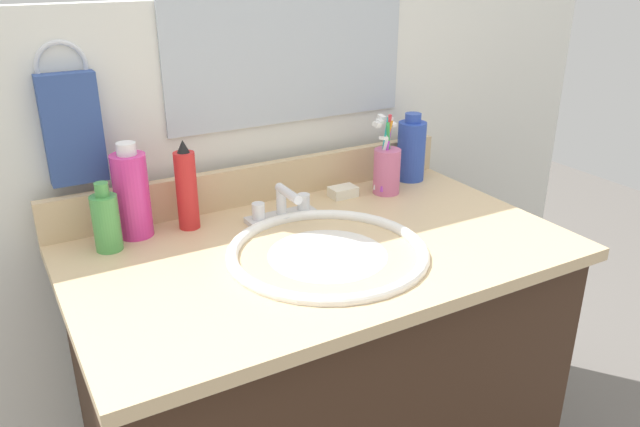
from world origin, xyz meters
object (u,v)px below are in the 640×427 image
object	(u,v)px
hand_towel	(73,129)
bottle_soap_pink	(132,194)
bottle_shampoo_blue	(411,150)
soap_bar	(343,192)
bottle_spray_red	(187,188)
bottle_toner_green	(106,221)
faucet	(283,208)
cup_pink	(386,168)

from	to	relation	value
hand_towel	bottle_soap_pink	world-z (taller)	hand_towel
hand_towel	bottle_shampoo_blue	bearing A→B (deg)	-5.36
hand_towel	soap_bar	distance (m)	0.62
bottle_soap_pink	bottle_spray_red	size ratio (longest dim) A/B	1.03
bottle_soap_pink	soap_bar	size ratio (longest dim) A/B	3.10
bottle_soap_pink	soap_bar	xyz separation A→B (m)	(0.49, -0.02, -0.08)
bottle_toner_green	bottle_spray_red	xyz separation A→B (m)	(0.17, 0.03, 0.03)
faucet	bottle_spray_red	size ratio (longest dim) A/B	0.83
bottle_shampoo_blue	bottle_soap_pink	distance (m)	0.70
faucet	cup_pink	size ratio (longest dim) A/B	0.82
bottle_spray_red	cup_pink	world-z (taller)	cup_pink
bottle_toner_green	bottle_soap_pink	xyz separation A→B (m)	(0.06, 0.04, 0.03)
bottle_toner_green	bottle_shampoo_blue	distance (m)	0.77
bottle_spray_red	soap_bar	xyz separation A→B (m)	(0.38, -0.01, -0.08)
bottle_toner_green	cup_pink	world-z (taller)	cup_pink
bottle_soap_pink	soap_bar	bearing A→B (deg)	-2.71
hand_towel	faucet	xyz separation A→B (m)	(0.38, -0.15, -0.19)
bottle_spray_red	cup_pink	xyz separation A→B (m)	(0.48, -0.04, -0.03)
bottle_shampoo_blue	bottle_spray_red	size ratio (longest dim) A/B	0.89
bottle_toner_green	bottle_soap_pink	world-z (taller)	bottle_soap_pink
bottle_soap_pink	soap_bar	world-z (taller)	bottle_soap_pink
bottle_shampoo_blue	soap_bar	world-z (taller)	bottle_shampoo_blue
faucet	bottle_toner_green	world-z (taller)	bottle_toner_green
faucet	bottle_soap_pink	distance (m)	0.32
faucet	cup_pink	xyz separation A→B (m)	(0.29, 0.03, 0.03)
faucet	cup_pink	distance (m)	0.30
bottle_shampoo_blue	cup_pink	distance (m)	0.12
soap_bar	faucet	bearing A→B (deg)	-163.29
bottle_spray_red	hand_towel	bearing A→B (deg)	155.39
hand_towel	bottle_spray_red	bearing A→B (deg)	-24.61
bottle_toner_green	cup_pink	bearing A→B (deg)	-0.90
bottle_soap_pink	bottle_toner_green	bearing A→B (deg)	-146.77
faucet	bottle_shampoo_blue	size ratio (longest dim) A/B	0.93
faucet	soap_bar	distance (m)	0.20
bottle_spray_red	faucet	bearing A→B (deg)	-18.46
bottle_toner_green	cup_pink	xyz separation A→B (m)	(0.66, -0.01, 0.00)
bottle_soap_pink	cup_pink	bearing A→B (deg)	-5.01
hand_towel	soap_bar	xyz separation A→B (m)	(0.57, -0.09, -0.21)
hand_towel	faucet	bearing A→B (deg)	-21.61
hand_towel	bottle_soap_pink	xyz separation A→B (m)	(0.08, -0.07, -0.13)
bottle_toner_green	soap_bar	distance (m)	0.55
bottle_toner_green	bottle_shampoo_blue	world-z (taller)	bottle_shampoo_blue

